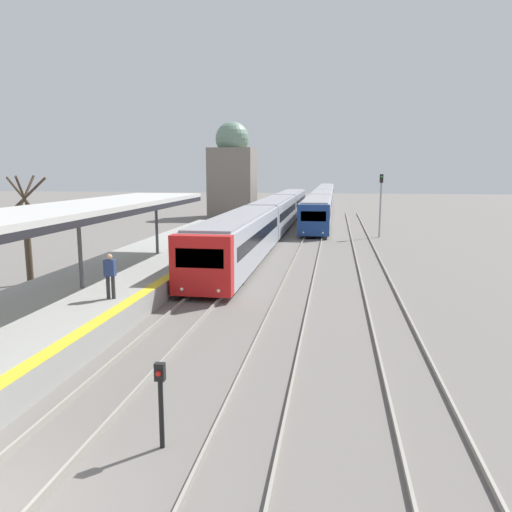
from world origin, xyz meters
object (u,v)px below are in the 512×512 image
Objects in this scene: train_far at (323,198)px; signal_post_near at (161,396)px; signal_mast_far at (381,198)px; person_on_platform at (110,273)px; train_near at (274,213)px.

train_far is 35.92× the size of signal_post_near.
person_on_platform is at bearing -114.41° from signal_mast_far.
train_near is 9.80× the size of signal_mast_far.
signal_post_near is at bearing -91.47° from train_far.
signal_post_near is (4.71, -7.87, -0.71)m from person_on_platform.
signal_post_near is at bearing -101.79° from signal_mast_far.
train_near is at bearing 84.98° from person_on_platform.
person_on_platform reaches higher than signal_post_near.
signal_mast_far is (11.77, 25.94, 1.45)m from person_on_platform.
train_near is 27.26m from train_far.
train_far is at bearing 81.95° from train_near.
train_far is (6.34, 55.73, -0.19)m from person_on_platform.
signal_mast_far is (7.06, 33.82, 2.17)m from signal_post_near.
signal_post_near is 34.61m from signal_mast_far.
train_far is at bearing 83.50° from person_on_platform.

